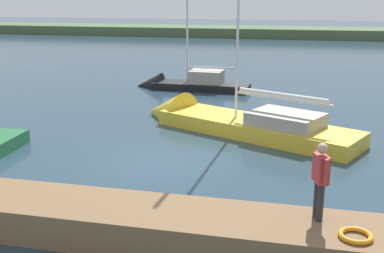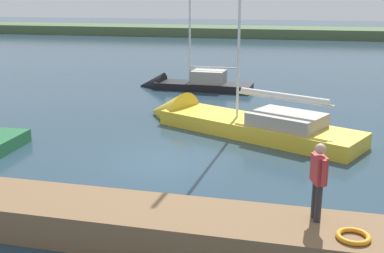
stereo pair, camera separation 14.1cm
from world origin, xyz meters
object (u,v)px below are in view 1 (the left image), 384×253
Objects in this scene: sailboat_far_right at (184,86)px; sailboat_outer_mooring at (224,123)px; person_on_dock at (320,176)px; life_ring_buoy at (356,236)px.

sailboat_far_right is 8.96m from sailboat_outer_mooring.
sailboat_outer_mooring is 10.10m from person_on_dock.
sailboat_outer_mooring is 7.43× the size of person_on_dock.
sailboat_far_right is (7.94, -18.18, -0.66)m from life_ring_buoy.
life_ring_buoy is 0.10× the size of sailboat_far_right.
life_ring_buoy is 1.33m from person_on_dock.
life_ring_buoy is 10.90m from sailboat_outer_mooring.
person_on_dock reaches higher than life_ring_buoy.
sailboat_far_right reaches higher than person_on_dock.
person_on_dock is (0.70, -0.69, 0.90)m from life_ring_buoy.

